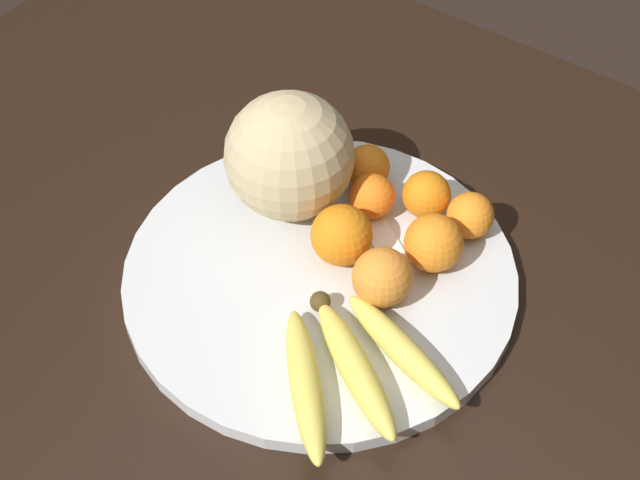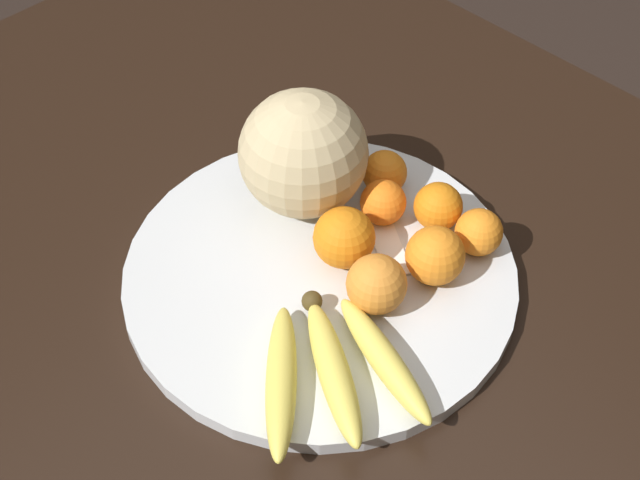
{
  "view_description": "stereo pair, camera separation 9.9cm",
  "coord_description": "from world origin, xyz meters",
  "px_view_note": "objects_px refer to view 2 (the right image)",
  "views": [
    {
      "loc": [
        0.42,
        -0.51,
        1.54
      ],
      "look_at": [
        0.02,
        0.03,
        0.8
      ],
      "focal_mm": 50.0,
      "sensor_mm": 36.0,
      "label": 1
    },
    {
      "loc": [
        0.5,
        -0.45,
        1.54
      ],
      "look_at": [
        0.02,
        0.03,
        0.8
      ],
      "focal_mm": 50.0,
      "sensor_mm": 36.0,
      "label": 2
    }
  ],
  "objects_px": {
    "orange_mid_center": "(435,256)",
    "orange_side_extra": "(438,207)",
    "banana_bunch": "(331,369)",
    "fruit_bowl": "(320,273)",
    "produce_tag": "(389,247)",
    "orange_back_right": "(377,284)",
    "orange_top_small": "(384,173)",
    "orange_front_right": "(383,202)",
    "orange_back_left": "(479,232)",
    "kitchen_table": "(292,323)",
    "melon": "(303,154)",
    "orange_front_left": "(344,238)"
  },
  "relations": [
    {
      "from": "orange_side_extra",
      "to": "kitchen_table",
      "type": "bearing_deg",
      "value": -111.44
    },
    {
      "from": "fruit_bowl",
      "to": "orange_back_right",
      "type": "bearing_deg",
      "value": 5.71
    },
    {
      "from": "orange_mid_center",
      "to": "orange_side_extra",
      "type": "bearing_deg",
      "value": 127.4
    },
    {
      "from": "kitchen_table",
      "to": "orange_front_right",
      "type": "bearing_deg",
      "value": 82.62
    },
    {
      "from": "melon",
      "to": "orange_top_small",
      "type": "height_order",
      "value": "melon"
    },
    {
      "from": "banana_bunch",
      "to": "fruit_bowl",
      "type": "bearing_deg",
      "value": 170.37
    },
    {
      "from": "banana_bunch",
      "to": "orange_front_right",
      "type": "bearing_deg",
      "value": 150.48
    },
    {
      "from": "banana_bunch",
      "to": "orange_side_extra",
      "type": "distance_m",
      "value": 0.26
    },
    {
      "from": "orange_front_right",
      "to": "produce_tag",
      "type": "xyz_separation_m",
      "value": [
        0.04,
        -0.03,
        -0.03
      ]
    },
    {
      "from": "banana_bunch",
      "to": "orange_top_small",
      "type": "relative_size",
      "value": 3.98
    },
    {
      "from": "orange_side_extra",
      "to": "orange_mid_center",
      "type": "bearing_deg",
      "value": -52.6
    },
    {
      "from": "kitchen_table",
      "to": "orange_front_right",
      "type": "xyz_separation_m",
      "value": [
        0.02,
        0.14,
        0.13
      ]
    },
    {
      "from": "fruit_bowl",
      "to": "orange_front_left",
      "type": "height_order",
      "value": "orange_front_left"
    },
    {
      "from": "fruit_bowl",
      "to": "produce_tag",
      "type": "bearing_deg",
      "value": 66.88
    },
    {
      "from": "fruit_bowl",
      "to": "orange_front_right",
      "type": "distance_m",
      "value": 0.12
    },
    {
      "from": "orange_side_extra",
      "to": "banana_bunch",
      "type": "bearing_deg",
      "value": -75.01
    },
    {
      "from": "orange_front_right",
      "to": "produce_tag",
      "type": "bearing_deg",
      "value": -38.28
    },
    {
      "from": "produce_tag",
      "to": "orange_back_right",
      "type": "bearing_deg",
      "value": -26.13
    },
    {
      "from": "orange_front_left",
      "to": "kitchen_table",
      "type": "bearing_deg",
      "value": -117.27
    },
    {
      "from": "melon",
      "to": "orange_back_right",
      "type": "bearing_deg",
      "value": -18.36
    },
    {
      "from": "banana_bunch",
      "to": "orange_back_left",
      "type": "relative_size",
      "value": 3.98
    },
    {
      "from": "kitchen_table",
      "to": "orange_back_left",
      "type": "distance_m",
      "value": 0.26
    },
    {
      "from": "orange_top_small",
      "to": "produce_tag",
      "type": "relative_size",
      "value": 0.6
    },
    {
      "from": "orange_front_left",
      "to": "banana_bunch",
      "type": "bearing_deg",
      "value": -50.39
    },
    {
      "from": "orange_mid_center",
      "to": "orange_side_extra",
      "type": "xyz_separation_m",
      "value": [
        -0.05,
        0.07,
        -0.0
      ]
    },
    {
      "from": "orange_back_left",
      "to": "orange_back_right",
      "type": "distance_m",
      "value": 0.15
    },
    {
      "from": "orange_front_left",
      "to": "orange_top_small",
      "type": "xyz_separation_m",
      "value": [
        -0.05,
        0.12,
        -0.01
      ]
    },
    {
      "from": "orange_back_right",
      "to": "orange_top_small",
      "type": "xyz_separation_m",
      "value": [
        -0.12,
        0.14,
        -0.01
      ]
    },
    {
      "from": "fruit_bowl",
      "to": "melon",
      "type": "distance_m",
      "value": 0.14
    },
    {
      "from": "orange_side_extra",
      "to": "orange_top_small",
      "type": "bearing_deg",
      "value": -179.53
    },
    {
      "from": "orange_mid_center",
      "to": "orange_side_extra",
      "type": "height_order",
      "value": "orange_mid_center"
    },
    {
      "from": "melon",
      "to": "produce_tag",
      "type": "distance_m",
      "value": 0.15
    },
    {
      "from": "orange_mid_center",
      "to": "melon",
      "type": "bearing_deg",
      "value": -174.19
    },
    {
      "from": "orange_front_right",
      "to": "produce_tag",
      "type": "relative_size",
      "value": 0.59
    },
    {
      "from": "orange_front_right",
      "to": "orange_side_extra",
      "type": "bearing_deg",
      "value": 37.66
    },
    {
      "from": "orange_top_small",
      "to": "orange_mid_center",
      "type": "bearing_deg",
      "value": -25.57
    },
    {
      "from": "orange_top_small",
      "to": "produce_tag",
      "type": "xyz_separation_m",
      "value": [
        0.07,
        -0.07,
        -0.03
      ]
    },
    {
      "from": "orange_back_right",
      "to": "orange_side_extra",
      "type": "xyz_separation_m",
      "value": [
        -0.03,
        0.14,
        -0.0
      ]
    },
    {
      "from": "fruit_bowl",
      "to": "orange_front_right",
      "type": "relative_size",
      "value": 8.17
    },
    {
      "from": "orange_front_left",
      "to": "orange_back_left",
      "type": "bearing_deg",
      "value": 50.89
    },
    {
      "from": "banana_bunch",
      "to": "orange_mid_center",
      "type": "height_order",
      "value": "orange_mid_center"
    },
    {
      "from": "orange_front_left",
      "to": "orange_mid_center",
      "type": "relative_size",
      "value": 1.06
    },
    {
      "from": "fruit_bowl",
      "to": "orange_back_right",
      "type": "distance_m",
      "value": 0.09
    },
    {
      "from": "melon",
      "to": "orange_side_extra",
      "type": "height_order",
      "value": "melon"
    },
    {
      "from": "banana_bunch",
      "to": "orange_top_small",
      "type": "height_order",
      "value": "orange_top_small"
    },
    {
      "from": "banana_bunch",
      "to": "produce_tag",
      "type": "distance_m",
      "value": 0.2
    },
    {
      "from": "orange_side_extra",
      "to": "fruit_bowl",
      "type": "bearing_deg",
      "value": -107.62
    },
    {
      "from": "fruit_bowl",
      "to": "orange_top_small",
      "type": "relative_size",
      "value": 8.14
    },
    {
      "from": "orange_front_left",
      "to": "orange_top_small",
      "type": "bearing_deg",
      "value": 110.93
    },
    {
      "from": "orange_back_right",
      "to": "produce_tag",
      "type": "distance_m",
      "value": 0.09
    }
  ]
}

